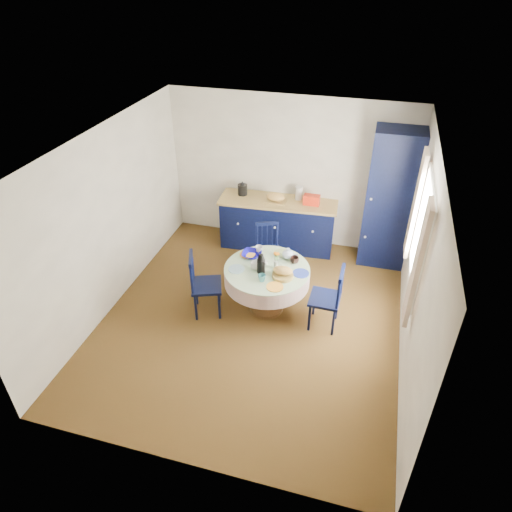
{
  "coord_description": "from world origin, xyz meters",
  "views": [
    {
      "loc": [
        1.35,
        -4.59,
        4.28
      ],
      "look_at": [
        0.01,
        0.2,
        0.93
      ],
      "focal_mm": 32.0,
      "sensor_mm": 36.0,
      "label": 1
    }
  ],
  "objects_px": {
    "chair_right": "(328,298)",
    "mug_c": "(295,260)",
    "kitchen_counter": "(278,223)",
    "cobalt_bowl": "(252,255)",
    "mug_b": "(262,278)",
    "chair_far": "(268,250)",
    "pantry_cabinet": "(391,200)",
    "chair_left": "(203,284)",
    "dining_table": "(268,276)",
    "mug_a": "(255,265)",
    "mug_d": "(259,250)"
  },
  "relations": [
    {
      "from": "kitchen_counter",
      "to": "dining_table",
      "type": "height_order",
      "value": "kitchen_counter"
    },
    {
      "from": "chair_right",
      "to": "mug_c",
      "type": "bearing_deg",
      "value": -121.6
    },
    {
      "from": "pantry_cabinet",
      "to": "chair_left",
      "type": "height_order",
      "value": "pantry_cabinet"
    },
    {
      "from": "pantry_cabinet",
      "to": "cobalt_bowl",
      "type": "bearing_deg",
      "value": -140.75
    },
    {
      "from": "pantry_cabinet",
      "to": "mug_c",
      "type": "relative_size",
      "value": 18.24
    },
    {
      "from": "chair_far",
      "to": "mug_c",
      "type": "xyz_separation_m",
      "value": [
        0.53,
        -0.61,
        0.31
      ]
    },
    {
      "from": "kitchen_counter",
      "to": "chair_right",
      "type": "xyz_separation_m",
      "value": [
        1.11,
        -1.8,
        0.03
      ]
    },
    {
      "from": "dining_table",
      "to": "mug_c",
      "type": "bearing_deg",
      "value": 35.79
    },
    {
      "from": "pantry_cabinet",
      "to": "chair_far",
      "type": "bearing_deg",
      "value": -153.38
    },
    {
      "from": "mug_b",
      "to": "chair_left",
      "type": "bearing_deg",
      "value": 179.91
    },
    {
      "from": "chair_left",
      "to": "chair_far",
      "type": "xyz_separation_m",
      "value": [
        0.62,
        1.13,
        -0.04
      ]
    },
    {
      "from": "chair_left",
      "to": "mug_b",
      "type": "bearing_deg",
      "value": -110.46
    },
    {
      "from": "mug_b",
      "to": "mug_c",
      "type": "xyz_separation_m",
      "value": [
        0.32,
        0.52,
        -0.0
      ]
    },
    {
      "from": "chair_far",
      "to": "chair_left",
      "type": "bearing_deg",
      "value": -141.17
    },
    {
      "from": "chair_far",
      "to": "mug_d",
      "type": "bearing_deg",
      "value": -112.97
    },
    {
      "from": "mug_a",
      "to": "mug_d",
      "type": "distance_m",
      "value": 0.39
    },
    {
      "from": "dining_table",
      "to": "chair_right",
      "type": "distance_m",
      "value": 0.87
    },
    {
      "from": "pantry_cabinet",
      "to": "cobalt_bowl",
      "type": "distance_m",
      "value": 2.37
    },
    {
      "from": "chair_far",
      "to": "mug_a",
      "type": "relative_size",
      "value": 6.6
    },
    {
      "from": "kitchen_counter",
      "to": "chair_left",
      "type": "height_order",
      "value": "kitchen_counter"
    },
    {
      "from": "mug_c",
      "to": "cobalt_bowl",
      "type": "xyz_separation_m",
      "value": [
        -0.61,
        -0.01,
        -0.01
      ]
    },
    {
      "from": "pantry_cabinet",
      "to": "chair_far",
      "type": "distance_m",
      "value": 2.04
    },
    {
      "from": "chair_left",
      "to": "cobalt_bowl",
      "type": "xyz_separation_m",
      "value": [
        0.54,
        0.51,
        0.26
      ]
    },
    {
      "from": "kitchen_counter",
      "to": "cobalt_bowl",
      "type": "bearing_deg",
      "value": -95.28
    },
    {
      "from": "chair_right",
      "to": "mug_b",
      "type": "height_order",
      "value": "chair_right"
    },
    {
      "from": "kitchen_counter",
      "to": "chair_far",
      "type": "bearing_deg",
      "value": -90.79
    },
    {
      "from": "mug_c",
      "to": "chair_right",
      "type": "bearing_deg",
      "value": -32.82
    },
    {
      "from": "dining_table",
      "to": "mug_a",
      "type": "distance_m",
      "value": 0.24
    },
    {
      "from": "chair_far",
      "to": "mug_c",
      "type": "relative_size",
      "value": 7.15
    },
    {
      "from": "chair_far",
      "to": "cobalt_bowl",
      "type": "relative_size",
      "value": 3.15
    },
    {
      "from": "pantry_cabinet",
      "to": "mug_d",
      "type": "distance_m",
      "value": 2.23
    },
    {
      "from": "mug_c",
      "to": "mug_b",
      "type": "bearing_deg",
      "value": -122.07
    },
    {
      "from": "kitchen_counter",
      "to": "mug_b",
      "type": "xyz_separation_m",
      "value": [
        0.25,
        -1.97,
        0.3
      ]
    },
    {
      "from": "kitchen_counter",
      "to": "mug_b",
      "type": "distance_m",
      "value": 2.01
    },
    {
      "from": "kitchen_counter",
      "to": "mug_c",
      "type": "bearing_deg",
      "value": -72.44
    },
    {
      "from": "mug_a",
      "to": "mug_c",
      "type": "xyz_separation_m",
      "value": [
        0.48,
        0.27,
        -0.0
      ]
    },
    {
      "from": "chair_far",
      "to": "kitchen_counter",
      "type": "bearing_deg",
      "value": 71.01
    },
    {
      "from": "dining_table",
      "to": "pantry_cabinet",
      "type": "bearing_deg",
      "value": 48.92
    },
    {
      "from": "kitchen_counter",
      "to": "cobalt_bowl",
      "type": "xyz_separation_m",
      "value": [
        -0.03,
        -1.46,
        0.29
      ]
    },
    {
      "from": "chair_right",
      "to": "mug_a",
      "type": "distance_m",
      "value": 1.06
    },
    {
      "from": "chair_right",
      "to": "mug_b",
      "type": "bearing_deg",
      "value": -77.28
    },
    {
      "from": "chair_left",
      "to": "chair_right",
      "type": "xyz_separation_m",
      "value": [
        1.68,
        0.17,
        -0.01
      ]
    },
    {
      "from": "pantry_cabinet",
      "to": "mug_b",
      "type": "xyz_separation_m",
      "value": [
        -1.51,
        -2.01,
        -0.35
      ]
    },
    {
      "from": "chair_right",
      "to": "mug_c",
      "type": "distance_m",
      "value": 0.69
    },
    {
      "from": "pantry_cabinet",
      "to": "chair_right",
      "type": "height_order",
      "value": "pantry_cabinet"
    },
    {
      "from": "dining_table",
      "to": "chair_far",
      "type": "distance_m",
      "value": 0.88
    },
    {
      "from": "chair_left",
      "to": "chair_right",
      "type": "height_order",
      "value": "chair_left"
    },
    {
      "from": "mug_a",
      "to": "mug_d",
      "type": "height_order",
      "value": "mug_a"
    },
    {
      "from": "cobalt_bowl",
      "to": "mug_c",
      "type": "bearing_deg",
      "value": 0.73
    },
    {
      "from": "dining_table",
      "to": "mug_a",
      "type": "relative_size",
      "value": 8.92
    }
  ]
}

